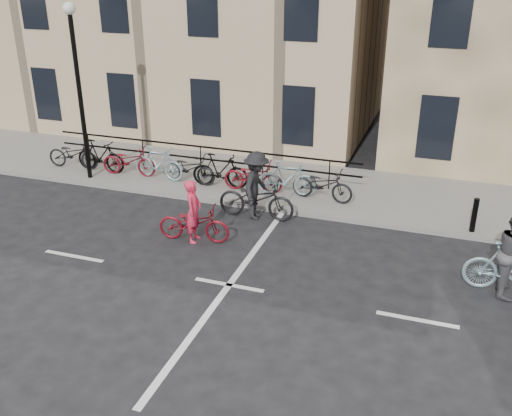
% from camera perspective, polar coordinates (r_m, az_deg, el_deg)
% --- Properties ---
extents(ground, '(120.00, 120.00, 0.00)m').
position_cam_1_polar(ground, '(12.60, -2.70, -7.71)').
color(ground, black).
rests_on(ground, ground).
extents(sidewalk, '(46.00, 4.00, 0.15)m').
position_cam_1_polar(sidewalk, '(19.01, -7.28, 3.61)').
color(sidewalk, slate).
rests_on(sidewalk, ground).
extents(lamp_post, '(0.36, 0.36, 5.28)m').
position_cam_1_polar(lamp_post, '(18.08, -17.47, 12.91)').
color(lamp_post, black).
rests_on(lamp_post, sidewalk).
extents(bollard_east, '(0.14, 0.14, 0.90)m').
position_cam_1_polar(bollard_east, '(15.43, 21.00, -0.67)').
color(bollard_east, black).
rests_on(bollard_east, sidewalk).
extents(parked_bikes, '(10.40, 1.23, 1.05)m').
position_cam_1_polar(parked_bikes, '(17.72, -6.69, 4.07)').
color(parked_bikes, black).
rests_on(parked_bikes, sidewalk).
extents(cyclist_pink, '(1.89, 0.87, 1.62)m').
position_cam_1_polar(cyclist_pink, '(14.30, -6.24, -1.23)').
color(cyclist_pink, maroon).
rests_on(cyclist_pink, ground).
extents(cyclist_dark, '(2.14, 1.23, 1.89)m').
position_cam_1_polar(cyclist_dark, '(15.41, 0.03, 1.56)').
color(cyclist_dark, black).
rests_on(cyclist_dark, ground).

